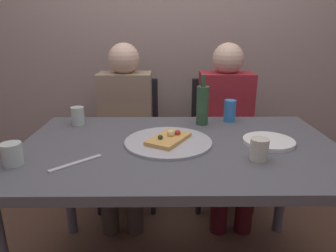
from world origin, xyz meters
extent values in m
cube|color=gray|center=(0.00, 1.26, 1.30)|extent=(6.00, 0.10, 2.60)
cube|color=#4C4C51|center=(0.00, 0.00, 0.74)|extent=(1.45, 0.88, 0.04)
cylinder|color=#4C4C51|center=(-0.67, 0.38, 0.36)|extent=(0.06, 0.06, 0.72)
cylinder|color=#4C4C51|center=(0.67, 0.38, 0.36)|extent=(0.06, 0.06, 0.72)
cylinder|color=#ADADB2|center=(-0.05, 0.02, 0.76)|extent=(0.40, 0.40, 0.01)
cube|color=tan|center=(-0.05, 0.02, 0.78)|extent=(0.22, 0.26, 0.02)
sphere|color=#EAD184|center=(-0.04, 0.04, 0.80)|extent=(0.04, 0.04, 0.04)
sphere|color=#2D381E|center=(-0.09, -0.01, 0.79)|extent=(0.02, 0.02, 0.02)
sphere|color=#B22D23|center=(-0.01, 0.05, 0.80)|extent=(0.03, 0.03, 0.03)
cylinder|color=#2D5133|center=(0.14, 0.30, 0.86)|extent=(0.07, 0.07, 0.21)
cylinder|color=#2D5133|center=(0.14, 0.30, 1.00)|extent=(0.03, 0.03, 0.06)
cylinder|color=#B7C6BC|center=(-0.66, -0.20, 0.80)|extent=(0.08, 0.08, 0.09)
cylinder|color=beige|center=(0.31, -0.17, 0.80)|extent=(0.07, 0.07, 0.09)
cylinder|color=#B7C6BC|center=(-0.54, 0.30, 0.81)|extent=(0.07, 0.07, 0.10)
cylinder|color=#337AC1|center=(0.30, 0.36, 0.82)|extent=(0.07, 0.07, 0.12)
cylinder|color=white|center=(0.41, 0.01, 0.77)|extent=(0.23, 0.23, 0.02)
cube|color=#B7B7BC|center=(-0.41, -0.20, 0.76)|extent=(0.18, 0.16, 0.01)
cube|color=black|center=(-0.34, 0.76, 0.45)|extent=(0.44, 0.44, 0.05)
cube|color=black|center=(-0.34, 0.96, 0.68)|extent=(0.44, 0.04, 0.45)
cylinder|color=black|center=(-0.15, 0.57, 0.21)|extent=(0.04, 0.04, 0.42)
cylinder|color=black|center=(-0.53, 0.57, 0.21)|extent=(0.04, 0.04, 0.42)
cylinder|color=black|center=(-0.15, 0.95, 0.21)|extent=(0.04, 0.04, 0.42)
cylinder|color=black|center=(-0.53, 0.95, 0.21)|extent=(0.04, 0.04, 0.42)
cube|color=black|center=(0.36, 0.76, 0.45)|extent=(0.44, 0.44, 0.05)
cube|color=black|center=(0.36, 0.96, 0.68)|extent=(0.44, 0.04, 0.45)
cylinder|color=black|center=(0.55, 0.57, 0.21)|extent=(0.04, 0.04, 0.42)
cylinder|color=black|center=(0.17, 0.57, 0.21)|extent=(0.04, 0.04, 0.42)
cylinder|color=black|center=(0.55, 0.95, 0.21)|extent=(0.04, 0.04, 0.42)
cylinder|color=black|center=(0.17, 0.95, 0.21)|extent=(0.04, 0.04, 0.42)
cube|color=#937A60|center=(-0.34, 0.78, 0.71)|extent=(0.36, 0.22, 0.52)
sphere|color=beige|center=(-0.34, 0.78, 1.06)|extent=(0.21, 0.21, 0.21)
cylinder|color=#3B3026|center=(-0.26, 0.58, 0.45)|extent=(0.12, 0.40, 0.12)
cylinder|color=#3B3026|center=(-0.42, 0.58, 0.45)|extent=(0.12, 0.40, 0.12)
cylinder|color=#3B3026|center=(-0.26, 0.38, 0.23)|extent=(0.11, 0.11, 0.45)
cylinder|color=#3B3026|center=(-0.42, 0.38, 0.23)|extent=(0.11, 0.11, 0.45)
cube|color=maroon|center=(0.36, 0.78, 0.71)|extent=(0.36, 0.22, 0.52)
sphere|color=beige|center=(0.36, 0.78, 1.06)|extent=(0.21, 0.21, 0.21)
cylinder|color=#3F0E12|center=(0.44, 0.58, 0.45)|extent=(0.12, 0.40, 0.12)
cylinder|color=#3F0E12|center=(0.28, 0.58, 0.45)|extent=(0.12, 0.40, 0.12)
cylinder|color=#3F0E12|center=(0.44, 0.38, 0.23)|extent=(0.11, 0.11, 0.45)
cylinder|color=#3F0E12|center=(0.28, 0.38, 0.23)|extent=(0.11, 0.11, 0.45)
camera|label=1|loc=(-0.06, -1.28, 1.27)|focal=32.27mm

